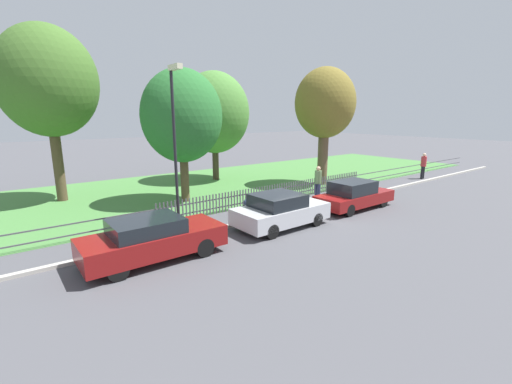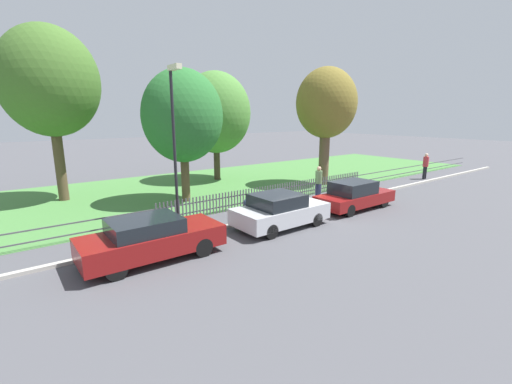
{
  "view_description": "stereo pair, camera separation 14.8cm",
  "coord_description": "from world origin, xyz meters",
  "px_view_note": "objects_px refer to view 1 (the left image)",
  "views": [
    {
      "loc": [
        -11.62,
        -11.02,
        4.45
      ],
      "look_at": [
        -2.55,
        0.75,
        1.1
      ],
      "focal_mm": 24.0,
      "sensor_mm": 36.0,
      "label": 1
    },
    {
      "loc": [
        -11.5,
        -11.11,
        4.45
      ],
      "look_at": [
        -2.55,
        0.75,
        1.1
      ],
      "focal_mm": 24.0,
      "sensor_mm": 36.0,
      "label": 2
    }
  ],
  "objects_px": {
    "parked_car_black_saloon": "(280,210)",
    "tree_mid_park": "(214,113)",
    "parked_car_silver_hatchback": "(152,238)",
    "pedestrian_by_lamp": "(318,181)",
    "parked_car_navy_estate": "(354,195)",
    "covered_motorcycle": "(263,200)",
    "pedestrian_near_fence": "(423,164)",
    "tree_far_left": "(325,104)",
    "street_lamp": "(175,133)",
    "tree_behind_motorcycle": "(182,116)",
    "tree_nearest_kerb": "(48,82)"
  },
  "relations": [
    {
      "from": "parked_car_navy_estate",
      "to": "street_lamp",
      "type": "bearing_deg",
      "value": 168.04
    },
    {
      "from": "covered_motorcycle",
      "to": "street_lamp",
      "type": "xyz_separation_m",
      "value": [
        -4.29,
        -0.32,
        3.18
      ]
    },
    {
      "from": "covered_motorcycle",
      "to": "pedestrian_near_fence",
      "type": "height_order",
      "value": "pedestrian_near_fence"
    },
    {
      "from": "covered_motorcycle",
      "to": "pedestrian_near_fence",
      "type": "bearing_deg",
      "value": 2.16
    },
    {
      "from": "parked_car_silver_hatchback",
      "to": "parked_car_black_saloon",
      "type": "distance_m",
      "value": 5.3
    },
    {
      "from": "parked_car_black_saloon",
      "to": "tree_far_left",
      "type": "relative_size",
      "value": 0.53
    },
    {
      "from": "parked_car_black_saloon",
      "to": "pedestrian_near_fence",
      "type": "height_order",
      "value": "pedestrian_near_fence"
    },
    {
      "from": "pedestrian_by_lamp",
      "to": "pedestrian_near_fence",
      "type": "bearing_deg",
      "value": -76.96
    },
    {
      "from": "covered_motorcycle",
      "to": "pedestrian_near_fence",
      "type": "distance_m",
      "value": 14.56
    },
    {
      "from": "tree_far_left",
      "to": "pedestrian_near_fence",
      "type": "relative_size",
      "value": 4.03
    },
    {
      "from": "tree_behind_motorcycle",
      "to": "parked_car_black_saloon",
      "type": "bearing_deg",
      "value": -79.92
    },
    {
      "from": "parked_car_navy_estate",
      "to": "street_lamp",
      "type": "relative_size",
      "value": 0.69
    },
    {
      "from": "tree_far_left",
      "to": "street_lamp",
      "type": "bearing_deg",
      "value": -164.1
    },
    {
      "from": "pedestrian_by_lamp",
      "to": "tree_mid_park",
      "type": "bearing_deg",
      "value": 23.73
    },
    {
      "from": "parked_car_navy_estate",
      "to": "pedestrian_by_lamp",
      "type": "bearing_deg",
      "value": 89.65
    },
    {
      "from": "tree_mid_park",
      "to": "parked_car_navy_estate",
      "type": "bearing_deg",
      "value": -83.3
    },
    {
      "from": "parked_car_black_saloon",
      "to": "pedestrian_by_lamp",
      "type": "distance_m",
      "value": 5.23
    },
    {
      "from": "parked_car_black_saloon",
      "to": "pedestrian_near_fence",
      "type": "bearing_deg",
      "value": 6.41
    },
    {
      "from": "parked_car_black_saloon",
      "to": "parked_car_navy_estate",
      "type": "bearing_deg",
      "value": -1.65
    },
    {
      "from": "parked_car_silver_hatchback",
      "to": "tree_nearest_kerb",
      "type": "xyz_separation_m",
      "value": [
        -0.95,
        10.38,
        5.33
      ]
    },
    {
      "from": "parked_car_silver_hatchback",
      "to": "tree_behind_motorcycle",
      "type": "distance_m",
      "value": 8.38
    },
    {
      "from": "parked_car_black_saloon",
      "to": "pedestrian_near_fence",
      "type": "distance_m",
      "value": 15.35
    },
    {
      "from": "parked_car_silver_hatchback",
      "to": "parked_car_navy_estate",
      "type": "bearing_deg",
      "value": -0.45
    },
    {
      "from": "tree_behind_motorcycle",
      "to": "parked_car_navy_estate",
      "type": "bearing_deg",
      "value": -47.54
    },
    {
      "from": "tree_nearest_kerb",
      "to": "pedestrian_by_lamp",
      "type": "height_order",
      "value": "tree_nearest_kerb"
    },
    {
      "from": "tree_mid_park",
      "to": "pedestrian_by_lamp",
      "type": "bearing_deg",
      "value": -81.39
    },
    {
      "from": "parked_car_black_saloon",
      "to": "parked_car_navy_estate",
      "type": "relative_size",
      "value": 0.92
    },
    {
      "from": "parked_car_silver_hatchback",
      "to": "parked_car_navy_estate",
      "type": "height_order",
      "value": "parked_car_navy_estate"
    },
    {
      "from": "parked_car_black_saloon",
      "to": "tree_far_left",
      "type": "bearing_deg",
      "value": 31.01
    },
    {
      "from": "pedestrian_near_fence",
      "to": "pedestrian_by_lamp",
      "type": "distance_m",
      "value": 10.54
    },
    {
      "from": "pedestrian_near_fence",
      "to": "parked_car_navy_estate",
      "type": "bearing_deg",
      "value": 5.1
    },
    {
      "from": "parked_car_navy_estate",
      "to": "parked_car_silver_hatchback",
      "type": "bearing_deg",
      "value": 179.42
    },
    {
      "from": "parked_car_silver_hatchback",
      "to": "tree_mid_park",
      "type": "bearing_deg",
      "value": 50.79
    },
    {
      "from": "covered_motorcycle",
      "to": "tree_mid_park",
      "type": "xyz_separation_m",
      "value": [
        2.74,
        8.7,
        3.96
      ]
    },
    {
      "from": "tree_behind_motorcycle",
      "to": "tree_mid_park",
      "type": "bearing_deg",
      "value": 44.33
    },
    {
      "from": "parked_car_black_saloon",
      "to": "tree_mid_park",
      "type": "bearing_deg",
      "value": 71.59
    },
    {
      "from": "street_lamp",
      "to": "parked_car_navy_estate",
      "type": "bearing_deg",
      "value": -11.85
    },
    {
      "from": "parked_car_silver_hatchback",
      "to": "pedestrian_by_lamp",
      "type": "distance_m",
      "value": 10.26
    },
    {
      "from": "tree_nearest_kerb",
      "to": "tree_far_left",
      "type": "bearing_deg",
      "value": -20.59
    },
    {
      "from": "street_lamp",
      "to": "pedestrian_near_fence",
      "type": "bearing_deg",
      "value": 0.7
    },
    {
      "from": "parked_car_black_saloon",
      "to": "tree_mid_park",
      "type": "relative_size",
      "value": 0.53
    },
    {
      "from": "covered_motorcycle",
      "to": "street_lamp",
      "type": "height_order",
      "value": "street_lamp"
    },
    {
      "from": "parked_car_black_saloon",
      "to": "pedestrian_near_fence",
      "type": "xyz_separation_m",
      "value": [
        15.23,
        1.89,
        0.34
      ]
    },
    {
      "from": "covered_motorcycle",
      "to": "tree_nearest_kerb",
      "type": "height_order",
      "value": "tree_nearest_kerb"
    },
    {
      "from": "parked_car_navy_estate",
      "to": "pedestrian_by_lamp",
      "type": "distance_m",
      "value": 2.37
    },
    {
      "from": "parked_car_black_saloon",
      "to": "tree_far_left",
      "type": "height_order",
      "value": "tree_far_left"
    },
    {
      "from": "pedestrian_by_lamp",
      "to": "parked_car_navy_estate",
      "type": "bearing_deg",
      "value": -165.11
    },
    {
      "from": "tree_far_left",
      "to": "pedestrian_near_fence",
      "type": "distance_m",
      "value": 8.78
    },
    {
      "from": "parked_car_black_saloon",
      "to": "parked_car_navy_estate",
      "type": "height_order",
      "value": "parked_car_black_saloon"
    },
    {
      "from": "parked_car_navy_estate",
      "to": "tree_far_left",
      "type": "relative_size",
      "value": 0.58
    }
  ]
}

